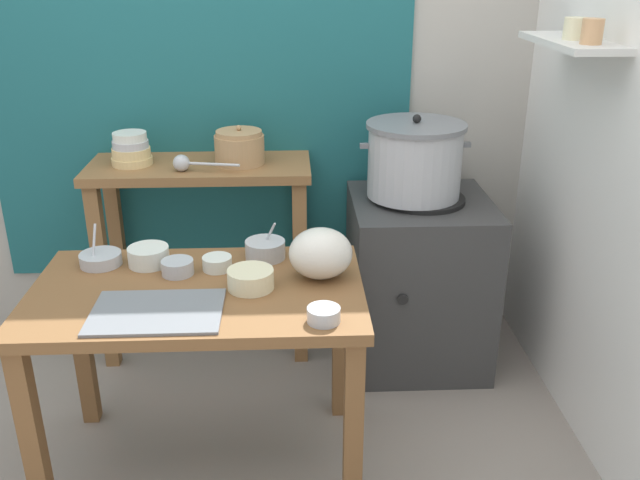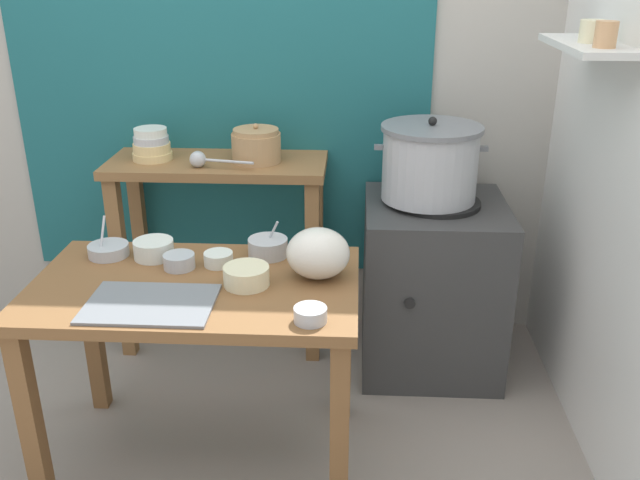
% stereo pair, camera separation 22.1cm
% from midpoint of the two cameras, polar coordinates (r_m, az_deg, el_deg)
% --- Properties ---
extents(ground_plane, '(9.00, 9.00, 0.00)m').
position_cam_midpoint_polar(ground_plane, '(2.70, -5.55, -17.37)').
color(ground_plane, gray).
extents(wall_back, '(4.40, 0.12, 2.60)m').
position_cam_midpoint_polar(wall_back, '(3.18, -1.96, 14.89)').
color(wall_back, '#B2ADA3').
rests_on(wall_back, ground).
extents(prep_table, '(1.10, 0.66, 0.72)m').
position_cam_midpoint_polar(prep_table, '(2.36, -7.62, -5.97)').
color(prep_table, brown).
rests_on(prep_table, ground).
extents(back_shelf_table, '(0.96, 0.40, 0.90)m').
position_cam_midpoint_polar(back_shelf_table, '(3.10, -6.37, 2.64)').
color(back_shelf_table, olive).
rests_on(back_shelf_table, ground).
extents(stove_block, '(0.60, 0.61, 0.78)m').
position_cam_midpoint_polar(stove_block, '(3.09, 11.35, -3.72)').
color(stove_block, '#383838').
rests_on(stove_block, ground).
extents(steamer_pot, '(0.47, 0.42, 0.35)m').
position_cam_midpoint_polar(steamer_pot, '(2.90, 11.35, 6.33)').
color(steamer_pot, '#B7BABF').
rests_on(steamer_pot, stove_block).
extents(clay_pot, '(0.21, 0.21, 0.17)m').
position_cam_midpoint_polar(clay_pot, '(2.99, -3.22, 7.85)').
color(clay_pot, tan).
rests_on(clay_pot, back_shelf_table).
extents(bowl_stack_enamel, '(0.17, 0.17, 0.14)m').
position_cam_midpoint_polar(bowl_stack_enamel, '(3.08, -11.87, 7.73)').
color(bowl_stack_enamel, '#E5C684').
rests_on(bowl_stack_enamel, back_shelf_table).
extents(ladle, '(0.28, 0.09, 0.07)m').
position_cam_midpoint_polar(ladle, '(2.93, -7.82, 6.65)').
color(ladle, '#B7BABF').
rests_on(ladle, back_shelf_table).
extents(serving_tray, '(0.40, 0.28, 0.01)m').
position_cam_midpoint_polar(serving_tray, '(2.18, -11.18, -5.31)').
color(serving_tray, slate).
rests_on(serving_tray, prep_table).
extents(plastic_bag, '(0.21, 0.19, 0.17)m').
position_cam_midpoint_polar(plastic_bag, '(2.29, 2.60, -1.17)').
color(plastic_bag, silver).
rests_on(plastic_bag, prep_table).
extents(prep_bowl_0, '(0.10, 0.10, 0.05)m').
position_cam_midpoint_polar(prep_bowl_0, '(2.05, 2.30, -6.25)').
color(prep_bowl_0, '#B7BABF').
rests_on(prep_bowl_0, prep_table).
extents(prep_bowl_1, '(0.14, 0.14, 0.13)m').
position_cam_midpoint_polar(prep_bowl_1, '(2.48, -1.83, -0.60)').
color(prep_bowl_1, '#B7BABF').
rests_on(prep_bowl_1, prep_table).
extents(prep_bowl_2, '(0.11, 0.11, 0.05)m').
position_cam_midpoint_polar(prep_bowl_2, '(2.41, -9.13, -1.76)').
color(prep_bowl_2, '#B7BABF').
rests_on(prep_bowl_2, prep_table).
extents(prep_bowl_3, '(0.15, 0.15, 0.14)m').
position_cam_midpoint_polar(prep_bowl_3, '(2.56, -14.92, -0.82)').
color(prep_bowl_3, '#B7BABF').
rests_on(prep_bowl_3, prep_table).
extents(prep_bowl_4, '(0.14, 0.14, 0.07)m').
position_cam_midpoint_polar(prep_bowl_4, '(2.51, -11.28, -0.74)').
color(prep_bowl_4, silver).
rests_on(prep_bowl_4, prep_table).
extents(prep_bowl_5, '(0.10, 0.10, 0.05)m').
position_cam_midpoint_polar(prep_bowl_5, '(2.42, -5.90, -1.57)').
color(prep_bowl_5, silver).
rests_on(prep_bowl_5, prep_table).
extents(prep_bowl_6, '(0.15, 0.15, 0.07)m').
position_cam_midpoint_polar(prep_bowl_6, '(2.26, -3.39, -3.00)').
color(prep_bowl_6, beige).
rests_on(prep_bowl_6, prep_table).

